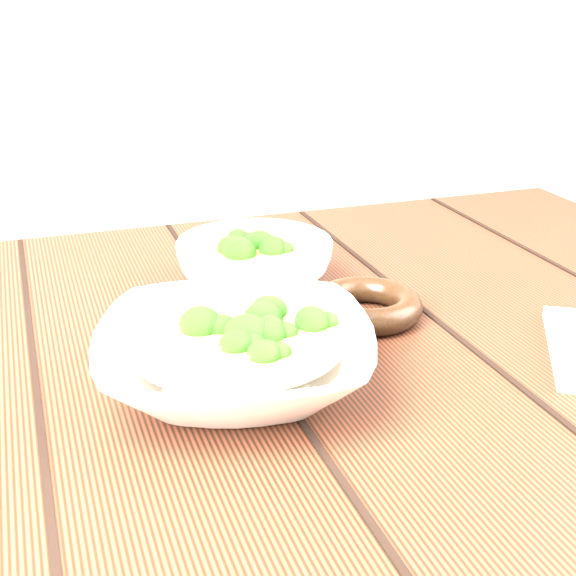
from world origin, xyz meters
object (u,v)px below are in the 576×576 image
(table, at_px, (267,441))
(trivet, at_px, (366,305))
(soup_bowl_front, at_px, (235,355))
(soup_bowl_back, at_px, (255,262))

(table, height_order, trivet, trivet)
(table, bearing_deg, trivet, 6.30)
(soup_bowl_front, height_order, trivet, soup_bowl_front)
(soup_bowl_back, bearing_deg, trivet, -55.11)
(table, xyz_separation_m, trivet, (0.11, 0.01, 0.13))
(table, relative_size, soup_bowl_front, 4.12)
(soup_bowl_back, height_order, trivet, soup_bowl_back)
(table, xyz_separation_m, soup_bowl_back, (0.03, 0.13, 0.15))
(soup_bowl_front, bearing_deg, soup_bowl_back, 69.06)
(table, distance_m, soup_bowl_front, 0.18)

